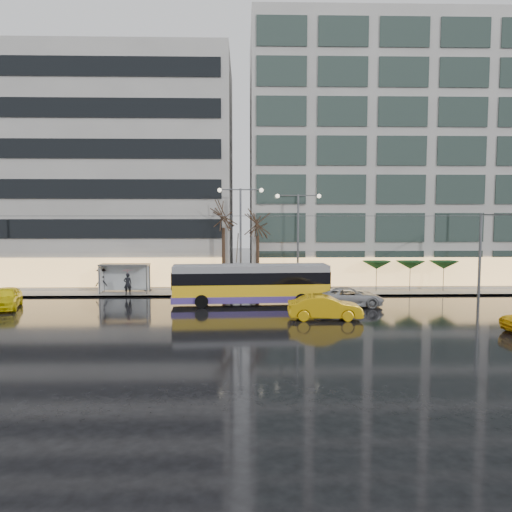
{
  "coord_description": "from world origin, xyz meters",
  "views": [
    {
      "loc": [
        2.26,
        -32.48,
        6.91
      ],
      "look_at": [
        3.19,
        5.0,
        3.78
      ],
      "focal_mm": 35.0,
      "sensor_mm": 36.0,
      "label": 1
    }
  ],
  "objects_px": {
    "bus_shelter": "(121,272)",
    "taxi_a": "(6,298)",
    "street_lamp_near": "(241,225)",
    "trolleybus": "(251,285)"
  },
  "relations": [
    {
      "from": "street_lamp_near",
      "to": "taxi_a",
      "type": "relative_size",
      "value": 1.93
    },
    {
      "from": "bus_shelter",
      "to": "street_lamp_near",
      "type": "relative_size",
      "value": 0.47
    },
    {
      "from": "trolleybus",
      "to": "street_lamp_near",
      "type": "xyz_separation_m",
      "value": [
        -0.81,
        5.34,
        4.49
      ]
    },
    {
      "from": "bus_shelter",
      "to": "taxi_a",
      "type": "distance_m",
      "value": 9.52
    },
    {
      "from": "bus_shelter",
      "to": "taxi_a",
      "type": "xyz_separation_m",
      "value": [
        -6.86,
        -6.5,
        -1.16
      ]
    },
    {
      "from": "trolleybus",
      "to": "taxi_a",
      "type": "relative_size",
      "value": 2.58
    },
    {
      "from": "taxi_a",
      "to": "trolleybus",
      "type": "bearing_deg",
      "value": -11.47
    },
    {
      "from": "bus_shelter",
      "to": "taxi_a",
      "type": "bearing_deg",
      "value": -136.55
    },
    {
      "from": "trolleybus",
      "to": "taxi_a",
      "type": "height_order",
      "value": "trolleybus"
    },
    {
      "from": "trolleybus",
      "to": "bus_shelter",
      "type": "distance_m",
      "value": 12.36
    }
  ]
}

